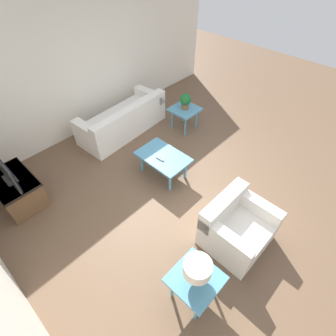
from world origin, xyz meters
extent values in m
plane|color=brown|center=(0.00, 0.00, 0.00)|extent=(14.00, 14.00, 0.00)
cube|color=silver|center=(3.06, 0.00, 1.35)|extent=(0.12, 7.20, 2.70)
cube|color=white|center=(2.30, -0.22, 0.21)|extent=(0.94, 2.06, 0.42)
cube|color=white|center=(2.00, -0.24, 0.57)|extent=(0.33, 2.02, 0.30)
cube|color=white|center=(2.36, -1.13, 0.52)|extent=(0.82, 0.25, 0.20)
cube|color=white|center=(2.25, 0.68, 0.52)|extent=(0.82, 0.25, 0.20)
cube|color=silver|center=(-1.10, 0.41, 0.21)|extent=(0.84, 0.94, 0.42)
cube|color=silver|center=(-0.79, 0.40, 0.59)|extent=(0.21, 0.93, 0.34)
cube|color=silver|center=(-1.10, 0.79, 0.53)|extent=(0.83, 0.17, 0.22)
cube|color=silver|center=(-1.11, 0.02, 0.53)|extent=(0.83, 0.17, 0.22)
cube|color=teal|center=(0.68, 0.14, 0.44)|extent=(0.94, 0.62, 0.04)
cylinder|color=teal|center=(0.32, -0.07, 0.21)|extent=(0.05, 0.05, 0.42)
cylinder|color=teal|center=(1.05, -0.07, 0.21)|extent=(0.05, 0.05, 0.42)
cylinder|color=teal|center=(0.32, 0.35, 0.21)|extent=(0.05, 0.05, 0.42)
cylinder|color=teal|center=(1.05, 0.35, 0.21)|extent=(0.05, 0.05, 0.42)
cube|color=teal|center=(1.37, -1.25, 0.50)|extent=(0.57, 0.57, 0.04)
cylinder|color=teal|center=(1.17, -1.44, 0.24)|extent=(0.04, 0.04, 0.48)
cylinder|color=teal|center=(1.56, -1.44, 0.24)|extent=(0.04, 0.04, 0.48)
cylinder|color=teal|center=(1.17, -1.05, 0.24)|extent=(0.04, 0.04, 0.48)
cylinder|color=teal|center=(1.56, -1.05, 0.24)|extent=(0.04, 0.04, 0.48)
cube|color=teal|center=(-1.15, 1.47, 0.50)|extent=(0.57, 0.57, 0.04)
cylinder|color=teal|center=(-1.34, 1.27, 0.24)|extent=(0.04, 0.04, 0.48)
cylinder|color=teal|center=(-0.95, 1.27, 0.24)|extent=(0.04, 0.04, 0.48)
cylinder|color=teal|center=(-1.34, 1.66, 0.24)|extent=(0.04, 0.04, 0.48)
cylinder|color=teal|center=(-0.95, 1.66, 0.24)|extent=(0.04, 0.04, 0.48)
cube|color=brown|center=(2.01, 2.28, 0.27)|extent=(0.90, 0.59, 0.53)
cube|color=black|center=(2.01, 2.28, 0.51)|extent=(0.92, 0.61, 0.04)
cube|color=#2D2D2D|center=(2.01, 2.28, 0.54)|extent=(0.30, 0.16, 0.02)
cube|color=#2D2D2D|center=(2.01, 2.30, 0.78)|extent=(0.90, 0.02, 0.49)
cube|color=black|center=(2.01, 2.28, 0.78)|extent=(0.87, 0.04, 0.46)
cylinder|color=brown|center=(1.37, -1.25, 0.58)|extent=(0.16, 0.16, 0.12)
sphere|color=#195B28|center=(1.37, -1.25, 0.74)|extent=(0.25, 0.25, 0.25)
cylinder|color=#997F4C|center=(-1.15, 1.47, 0.61)|extent=(0.12, 0.12, 0.19)
cylinder|color=beige|center=(-1.15, 1.47, 0.79)|extent=(0.33, 0.33, 0.17)
cube|color=#4C4C51|center=(0.66, 0.24, 0.47)|extent=(0.16, 0.05, 0.02)
camera|label=1|loc=(-1.78, 2.62, 3.62)|focal=28.00mm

